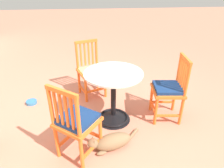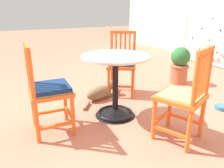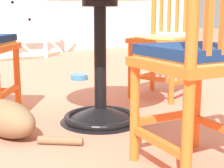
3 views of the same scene
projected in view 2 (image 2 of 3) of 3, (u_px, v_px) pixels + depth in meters
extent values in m
plane|color=#C6755B|center=(114.00, 110.00, 2.78)|extent=(24.00, 24.00, 0.00)
cylinder|color=white|center=(185.00, 37.00, 5.40)|extent=(0.06, 0.06, 1.11)
cube|color=white|center=(193.00, 38.00, 5.21)|extent=(1.01, 0.02, 1.01)
cube|color=white|center=(210.00, 40.00, 4.83)|extent=(1.01, 0.02, 1.01)
cube|color=white|center=(193.00, 38.00, 5.21)|extent=(1.01, 0.02, 1.01)
cube|color=white|center=(210.00, 40.00, 4.83)|extent=(1.01, 0.02, 1.01)
cone|color=black|center=(115.00, 111.00, 2.63)|extent=(0.48, 0.48, 0.10)
torus|color=black|center=(115.00, 113.00, 2.64)|extent=(0.44, 0.44, 0.04)
cylinder|color=black|center=(115.00, 86.00, 2.52)|extent=(0.07, 0.07, 0.66)
cylinder|color=black|center=(115.00, 59.00, 2.42)|extent=(0.20, 0.20, 0.04)
cylinder|color=beige|center=(116.00, 56.00, 2.41)|extent=(0.76, 0.76, 0.02)
cylinder|color=orange|center=(154.00, 118.00, 2.09)|extent=(0.04, 0.04, 0.45)
cylinder|color=orange|center=(170.00, 107.00, 2.34)|extent=(0.04, 0.04, 0.45)
cylinder|color=orange|center=(192.00, 106.00, 1.81)|extent=(0.04, 0.04, 0.91)
cylinder|color=orange|center=(206.00, 94.00, 2.06)|extent=(0.04, 0.04, 0.91)
cube|color=orange|center=(170.00, 132.00, 2.02)|extent=(0.33, 0.14, 0.03)
cube|color=orange|center=(184.00, 118.00, 2.26)|extent=(0.33, 0.14, 0.03)
cube|color=orange|center=(162.00, 117.00, 2.23)|extent=(0.14, 0.33, 0.03)
cube|color=orange|center=(181.00, 97.00, 2.05)|extent=(0.51, 0.51, 0.04)
cube|color=tan|center=(181.00, 95.00, 2.04)|extent=(0.45, 0.45, 0.02)
cube|color=orange|center=(199.00, 78.00, 1.79)|extent=(0.03, 0.03, 0.39)
cube|color=orange|center=(201.00, 76.00, 1.84)|extent=(0.03, 0.03, 0.39)
cube|color=orange|center=(204.00, 74.00, 1.89)|extent=(0.03, 0.03, 0.39)
cube|color=orange|center=(207.00, 72.00, 1.94)|extent=(0.03, 0.03, 0.39)
cube|color=orange|center=(206.00, 51.00, 1.79)|extent=(0.16, 0.37, 0.04)
cylinder|color=orange|center=(133.00, 83.00, 3.07)|extent=(0.04, 0.04, 0.45)
cylinder|color=orange|center=(109.00, 82.00, 3.11)|extent=(0.04, 0.04, 0.45)
cylinder|color=orange|center=(134.00, 62.00, 3.31)|extent=(0.04, 0.04, 0.91)
cylinder|color=orange|center=(112.00, 61.00, 3.35)|extent=(0.04, 0.04, 0.91)
cube|color=orange|center=(133.00, 85.00, 3.26)|extent=(0.29, 0.23, 0.03)
cube|color=orange|center=(110.00, 84.00, 3.30)|extent=(0.29, 0.23, 0.03)
cube|color=orange|center=(121.00, 86.00, 3.11)|extent=(0.23, 0.29, 0.03)
cube|color=orange|center=(122.00, 66.00, 3.18)|extent=(0.56, 0.56, 0.04)
cube|color=tan|center=(122.00, 64.00, 3.17)|extent=(0.49, 0.49, 0.02)
cube|color=orange|center=(130.00, 47.00, 3.25)|extent=(0.03, 0.03, 0.39)
cube|color=orange|center=(125.00, 47.00, 3.26)|extent=(0.03, 0.03, 0.39)
cube|color=orange|center=(121.00, 47.00, 3.26)|extent=(0.03, 0.03, 0.39)
cube|color=orange|center=(116.00, 47.00, 3.27)|extent=(0.03, 0.03, 0.39)
cube|color=orange|center=(123.00, 32.00, 3.19)|extent=(0.26, 0.32, 0.04)
cube|color=navy|center=(122.00, 62.00, 3.16)|extent=(0.50, 0.50, 0.04)
cylinder|color=orange|center=(65.00, 102.00, 2.45)|extent=(0.04, 0.04, 0.45)
cylinder|color=orange|center=(73.00, 115.00, 2.16)|extent=(0.04, 0.04, 0.45)
cylinder|color=orange|center=(31.00, 87.00, 2.25)|extent=(0.04, 0.04, 0.91)
cylinder|color=orange|center=(34.00, 99.00, 1.95)|extent=(0.04, 0.04, 0.91)
cube|color=orange|center=(51.00, 112.00, 2.42)|extent=(0.06, 0.34, 0.03)
cube|color=orange|center=(56.00, 126.00, 2.12)|extent=(0.06, 0.34, 0.03)
cube|color=orange|center=(69.00, 113.00, 2.32)|extent=(0.34, 0.06, 0.03)
cube|color=orange|center=(51.00, 92.00, 2.17)|extent=(0.44, 0.44, 0.04)
cube|color=tan|center=(50.00, 90.00, 2.17)|extent=(0.39, 0.39, 0.02)
cube|color=orange|center=(29.00, 67.00, 2.12)|extent=(0.03, 0.02, 0.39)
cube|color=orange|center=(29.00, 69.00, 2.06)|extent=(0.03, 0.02, 0.39)
cube|color=orange|center=(30.00, 71.00, 2.00)|extent=(0.03, 0.02, 0.39)
cube|color=orange|center=(30.00, 72.00, 1.94)|extent=(0.03, 0.02, 0.39)
cube|color=orange|center=(27.00, 47.00, 1.96)|extent=(0.38, 0.07, 0.04)
cube|color=navy|center=(50.00, 87.00, 2.16)|extent=(0.40, 0.40, 0.04)
ellipsoid|color=brown|center=(99.00, 93.00, 3.09)|extent=(0.31, 0.48, 0.19)
ellipsoid|color=silver|center=(104.00, 91.00, 3.16)|extent=(0.19, 0.21, 0.14)
sphere|color=brown|center=(112.00, 85.00, 3.24)|extent=(0.12, 0.12, 0.12)
ellipsoid|color=silver|center=(114.00, 85.00, 3.27)|extent=(0.06, 0.06, 0.04)
cone|color=brown|center=(110.00, 81.00, 3.23)|extent=(0.04, 0.04, 0.04)
cone|color=brown|center=(113.00, 82.00, 3.19)|extent=(0.04, 0.04, 0.04)
ellipsoid|color=brown|center=(105.00, 93.00, 3.26)|extent=(0.09, 0.13, 0.05)
ellipsoid|color=brown|center=(110.00, 95.00, 3.18)|extent=(0.09, 0.13, 0.05)
cylinder|color=brown|center=(87.00, 106.00, 2.83)|extent=(0.19, 0.17, 0.04)
cylinder|color=#B25B3D|center=(179.00, 74.00, 3.74)|extent=(0.28, 0.28, 0.32)
torus|color=#B25B3D|center=(180.00, 66.00, 3.69)|extent=(0.32, 0.32, 0.04)
sphere|color=#2D6B33|center=(181.00, 57.00, 3.64)|extent=(0.32, 0.32, 0.32)
cylinder|color=teal|center=(222.00, 107.00, 2.79)|extent=(0.17, 0.17, 0.05)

